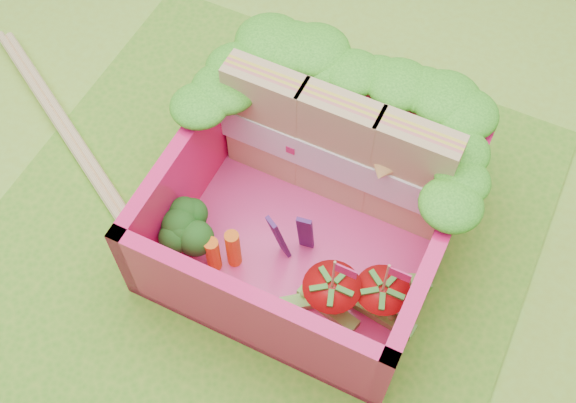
# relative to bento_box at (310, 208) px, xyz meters

# --- Properties ---
(ground) EXTENTS (14.00, 14.00, 0.00)m
(ground) POSITION_rel_bento_box_xyz_m (-0.23, -0.07, -0.31)
(ground) COLOR #92B934
(ground) RESTS_ON ground
(placemat) EXTENTS (2.60, 2.60, 0.03)m
(placemat) POSITION_rel_bento_box_xyz_m (-0.23, -0.07, -0.29)
(placemat) COLOR #56A224
(placemat) RESTS_ON ground
(bento_floor) EXTENTS (1.30, 1.30, 0.05)m
(bento_floor) POSITION_rel_bento_box_xyz_m (0.00, 0.00, -0.25)
(bento_floor) COLOR #E03981
(bento_floor) RESTS_ON placemat
(bento_box) EXTENTS (1.30, 1.30, 0.55)m
(bento_box) POSITION_rel_bento_box_xyz_m (0.00, 0.00, 0.00)
(bento_box) COLOR #EA135B
(bento_box) RESTS_ON placemat
(lettuce_ruffle) EXTENTS (1.43, 0.77, 0.11)m
(lettuce_ruffle) POSITION_rel_bento_box_xyz_m (0.00, 0.48, 0.33)
(lettuce_ruffle) COLOR #247C16
(lettuce_ruffle) RESTS_ON bento_box
(sandwich_stack) EXTENTS (1.25, 0.18, 0.69)m
(sandwich_stack) POSITION_rel_bento_box_xyz_m (0.00, 0.29, 0.11)
(sandwich_stack) COLOR tan
(sandwich_stack) RESTS_ON bento_floor
(broccoli) EXTENTS (0.33, 0.33, 0.25)m
(broccoli) POSITION_rel_bento_box_xyz_m (-0.48, -0.32, -0.05)
(broccoli) COLOR #66A751
(broccoli) RESTS_ON bento_floor
(carrot_sticks) EXTENTS (0.15, 0.13, 0.26)m
(carrot_sticks) POSITION_rel_bento_box_xyz_m (-0.29, -0.34, -0.10)
(carrot_sticks) COLOR orange
(carrot_sticks) RESTS_ON bento_floor
(purple_wedges) EXTENTS (0.17, 0.12, 0.38)m
(purple_wedges) POSITION_rel_bento_box_xyz_m (-0.02, -0.15, -0.04)
(purple_wedges) COLOR #3F1856
(purple_wedges) RESTS_ON bento_floor
(strawberry_left) EXTENTS (0.26, 0.26, 0.50)m
(strawberry_left) POSITION_rel_bento_box_xyz_m (0.26, -0.34, -0.09)
(strawberry_left) COLOR #B5150B
(strawberry_left) RESTS_ON bento_floor
(strawberry_right) EXTENTS (0.25, 0.25, 0.49)m
(strawberry_right) POSITION_rel_bento_box_xyz_m (0.47, -0.25, -0.09)
(strawberry_right) COLOR #B5150B
(strawberry_right) RESTS_ON bento_floor
(snap_peas) EXTENTS (0.63, 0.48, 0.05)m
(snap_peas) POSITION_rel_bento_box_xyz_m (0.36, -0.26, -0.20)
(snap_peas) COLOR #70C43D
(snap_peas) RESTS_ON bento_floor
(chopsticks) EXTENTS (1.90, 1.10, 0.05)m
(chopsticks) POSITION_rel_bento_box_xyz_m (-1.30, -0.09, -0.25)
(chopsticks) COLOR tan
(chopsticks) RESTS_ON placemat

